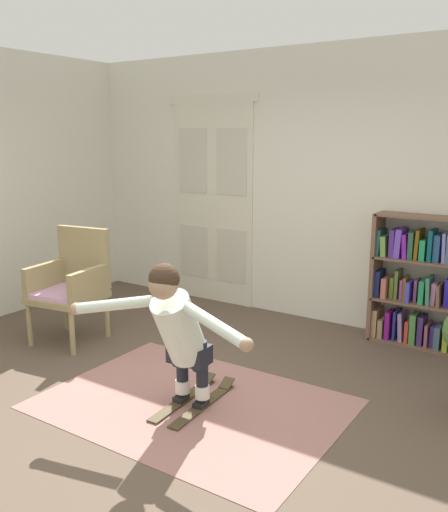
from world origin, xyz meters
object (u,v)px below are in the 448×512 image
wicker_chair (72,282)px  skis_pair (195,400)px  bookshelf (443,293)px  person_skier (177,326)px

wicker_chair → skis_pair: 1.93m
bookshelf → wicker_chair: bearing=-151.0°
bookshelf → skis_pair: (-1.30, -2.15, -0.53)m
skis_pair → person_skier: bearing=-86.9°
bookshelf → wicker_chair: (-3.10, -1.71, 0.03)m
skis_pair → person_skier: size_ratio=0.56×
skis_pair → wicker_chair: bearing=166.4°
person_skier → wicker_chair: bearing=160.4°
person_skier → bookshelf: bearing=61.4°
wicker_chair → skis_pair: wicker_chair is taller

